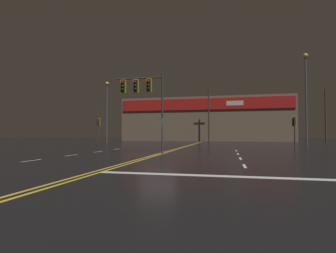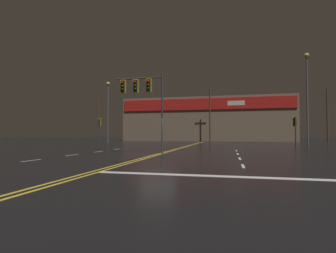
{
  "view_description": "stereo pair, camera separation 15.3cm",
  "coord_description": "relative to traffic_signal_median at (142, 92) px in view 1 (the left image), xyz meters",
  "views": [
    {
      "loc": [
        4.62,
        -17.18,
        1.36
      ],
      "look_at": [
        0.0,
        3.2,
        2.0
      ],
      "focal_mm": 28.0,
      "sensor_mm": 36.0,
      "label": 1
    },
    {
      "loc": [
        4.77,
        -17.15,
        1.36
      ],
      "look_at": [
        0.0,
        3.2,
        2.0
      ],
      "focal_mm": 28.0,
      "sensor_mm": 36.0,
      "label": 2
    }
  ],
  "objects": [
    {
      "name": "road_markings",
      "position": [
        2.43,
        -2.46,
        -4.44
      ],
      "size": [
        15.87,
        60.0,
        0.01
      ],
      "color": "gold",
      "rests_on": "ground"
    },
    {
      "name": "streetlight_median_approach",
      "position": [
        14.95,
        15.27,
        2.36
      ],
      "size": [
        0.56,
        0.56,
        10.87
      ],
      "color": "#59595E",
      "rests_on": "ground"
    },
    {
      "name": "ground_plane",
      "position": [
        1.33,
        -0.72,
        -4.44
      ],
      "size": [
        200.0,
        200.0,
        0.0
      ],
      "primitive_type": "plane",
      "color": "black"
    },
    {
      "name": "utility_pole_row",
      "position": [
        0.93,
        31.92,
        0.7
      ],
      "size": [
        45.21,
        0.26,
        10.31
      ],
      "color": "#4C3828",
      "rests_on": "ground"
    },
    {
      "name": "traffic_signal_corner_northwest",
      "position": [
        -9.38,
        11.28,
        -1.97
      ],
      "size": [
        0.42,
        0.36,
        3.37
      ],
      "color": "#38383D",
      "rests_on": "ground"
    },
    {
      "name": "traffic_signal_median",
      "position": [
        0.0,
        0.0,
        0.0
      ],
      "size": [
        3.52,
        0.36,
        5.69
      ],
      "color": "#38383D",
      "rests_on": "ground"
    },
    {
      "name": "traffic_signal_corner_northeast",
      "position": [
        12.72,
        11.36,
        -2.09
      ],
      "size": [
        0.42,
        0.36,
        3.21
      ],
      "color": "#38383D",
      "rests_on": "ground"
    },
    {
      "name": "building_backdrop",
      "position": [
        1.33,
        39.33,
        0.07
      ],
      "size": [
        34.75,
        10.23,
        9.01
      ],
      "color": "#7A6651",
      "rests_on": "ground"
    },
    {
      "name": "streetlight_near_right",
      "position": [
        -12.36,
        19.73,
        1.68
      ],
      "size": [
        0.56,
        0.56,
        9.62
      ],
      "color": "#59595E",
      "rests_on": "ground"
    }
  ]
}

